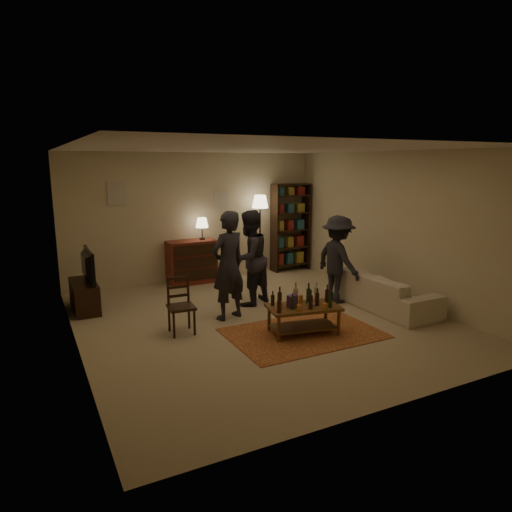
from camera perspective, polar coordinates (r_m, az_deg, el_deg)
floor at (r=7.44m, az=0.49°, el=-7.97°), size 6.00×6.00×0.00m
room_shell at (r=9.57m, az=-11.36°, el=7.33°), size 6.00×6.00×6.00m
rug at (r=6.90m, az=5.91°, el=-9.56°), size 2.20×1.50×0.01m
coffee_table at (r=6.77m, az=5.88°, el=-6.57°), size 1.13×0.76×0.77m
dining_chair at (r=6.88m, az=-9.45°, el=-5.82°), size 0.40×0.40×0.87m
tv_stand at (r=8.32m, az=-20.69°, el=-3.83°), size 0.40×1.00×1.06m
dresser at (r=9.64m, az=-8.00°, el=-0.56°), size 1.00×0.50×1.36m
bookshelf at (r=10.63m, az=4.32°, el=3.71°), size 0.90×0.34×2.02m
floor_lamp at (r=10.04m, az=0.52°, el=6.11°), size 0.36×0.36×1.79m
sofa at (r=8.26m, az=15.53°, el=-4.19°), size 0.81×2.08×0.61m
person_left at (r=7.28m, az=-3.50°, el=-1.20°), size 0.74×0.59×1.76m
person_right at (r=8.02m, az=-0.86°, el=-0.26°), size 1.01×0.91×1.68m
person_by_sofa at (r=8.30m, az=10.19°, el=-0.42°), size 0.63×1.04×1.58m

